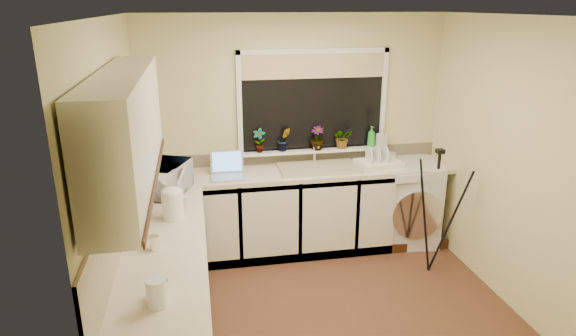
{
  "coord_description": "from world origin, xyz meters",
  "views": [
    {
      "loc": [
        -1.02,
        -3.54,
        2.53
      ],
      "look_at": [
        -0.24,
        0.55,
        1.15
      ],
      "focal_mm": 30.97,
      "sensor_mm": 36.0,
      "label": 1
    }
  ],
  "objects_px": {
    "steel_jar": "(154,243)",
    "cup_left": "(160,289)",
    "laptop": "(227,170)",
    "dish_rack": "(379,164)",
    "cup_back": "(391,157)",
    "plant_b": "(284,139)",
    "washing_machine": "(405,202)",
    "soap_bottle_clear": "(382,137)",
    "kettle": "(173,205)",
    "soap_bottle_green": "(371,136)",
    "plant_d": "(343,138)",
    "plant_c": "(317,138)",
    "glass_jug": "(156,293)",
    "plant_a": "(259,141)",
    "tripod": "(434,212)",
    "microwave": "(165,178)"
  },
  "relations": [
    {
      "from": "plant_d",
      "to": "plant_c",
      "type": "bearing_deg",
      "value": -177.56
    },
    {
      "from": "laptop",
      "to": "tripod",
      "type": "distance_m",
      "value": 2.05
    },
    {
      "from": "dish_rack",
      "to": "soap_bottle_green",
      "type": "relative_size",
      "value": 1.97
    },
    {
      "from": "laptop",
      "to": "soap_bottle_green",
      "type": "height_order",
      "value": "soap_bottle_green"
    },
    {
      "from": "plant_a",
      "to": "plant_d",
      "type": "bearing_deg",
      "value": 0.33
    },
    {
      "from": "steel_jar",
      "to": "microwave",
      "type": "bearing_deg",
      "value": 88.48
    },
    {
      "from": "tripod",
      "to": "microwave",
      "type": "bearing_deg",
      "value": -162.48
    },
    {
      "from": "plant_c",
      "to": "soap_bottle_green",
      "type": "xyz_separation_m",
      "value": [
        0.61,
        0.02,
        -0.01
      ]
    },
    {
      "from": "kettle",
      "to": "plant_a",
      "type": "distance_m",
      "value": 1.48
    },
    {
      "from": "steel_jar",
      "to": "washing_machine",
      "type": "bearing_deg",
      "value": 30.77
    },
    {
      "from": "glass_jug",
      "to": "plant_c",
      "type": "relative_size",
      "value": 0.66
    },
    {
      "from": "washing_machine",
      "to": "plant_d",
      "type": "height_order",
      "value": "plant_d"
    },
    {
      "from": "glass_jug",
      "to": "soap_bottle_green",
      "type": "xyz_separation_m",
      "value": [
        2.14,
        2.44,
        0.18
      ]
    },
    {
      "from": "tripod",
      "to": "plant_b",
      "type": "xyz_separation_m",
      "value": [
        -1.3,
        0.91,
        0.55
      ]
    },
    {
      "from": "steel_jar",
      "to": "cup_left",
      "type": "xyz_separation_m",
      "value": [
        0.07,
        -0.6,
        -0.0
      ]
    },
    {
      "from": "kettle",
      "to": "dish_rack",
      "type": "relative_size",
      "value": 0.51
    },
    {
      "from": "tripod",
      "to": "plant_d",
      "type": "xyz_separation_m",
      "value": [
        -0.66,
        0.91,
        0.53
      ]
    },
    {
      "from": "tripod",
      "to": "cup_left",
      "type": "height_order",
      "value": "tripod"
    },
    {
      "from": "dish_rack",
      "to": "soap_bottle_green",
      "type": "height_order",
      "value": "soap_bottle_green"
    },
    {
      "from": "microwave",
      "to": "cup_left",
      "type": "height_order",
      "value": "microwave"
    },
    {
      "from": "plant_a",
      "to": "cup_left",
      "type": "xyz_separation_m",
      "value": [
        -0.9,
        -2.33,
        -0.23
      ]
    },
    {
      "from": "dish_rack",
      "to": "cup_back",
      "type": "height_order",
      "value": "cup_back"
    },
    {
      "from": "washing_machine",
      "to": "laptop",
      "type": "xyz_separation_m",
      "value": [
        -1.94,
        -0.05,
        0.51
      ]
    },
    {
      "from": "steel_jar",
      "to": "cup_back",
      "type": "bearing_deg",
      "value": 34.11
    },
    {
      "from": "kettle",
      "to": "soap_bottle_green",
      "type": "relative_size",
      "value": 1.01
    },
    {
      "from": "plant_b",
      "to": "plant_d",
      "type": "xyz_separation_m",
      "value": [
        0.64,
        -0.01,
        -0.01
      ]
    },
    {
      "from": "washing_machine",
      "to": "laptop",
      "type": "relative_size",
      "value": 2.68
    },
    {
      "from": "washing_machine",
      "to": "dish_rack",
      "type": "xyz_separation_m",
      "value": [
        -0.35,
        -0.05,
        0.48
      ]
    },
    {
      "from": "washing_machine",
      "to": "plant_a",
      "type": "height_order",
      "value": "plant_a"
    },
    {
      "from": "dish_rack",
      "to": "soap_bottle_clear",
      "type": "relative_size",
      "value": 2.14
    },
    {
      "from": "steel_jar",
      "to": "cup_left",
      "type": "distance_m",
      "value": 0.61
    },
    {
      "from": "laptop",
      "to": "dish_rack",
      "type": "xyz_separation_m",
      "value": [
        1.58,
        0.0,
        -0.03
      ]
    },
    {
      "from": "glass_jug",
      "to": "plant_d",
      "type": "height_order",
      "value": "plant_d"
    },
    {
      "from": "plant_a",
      "to": "plant_c",
      "type": "bearing_deg",
      "value": -0.65
    },
    {
      "from": "soap_bottle_clear",
      "to": "cup_back",
      "type": "bearing_deg",
      "value": -50.44
    },
    {
      "from": "glass_jug",
      "to": "laptop",
      "type": "bearing_deg",
      "value": 75.71
    },
    {
      "from": "plant_a",
      "to": "plant_c",
      "type": "relative_size",
      "value": 1.01
    },
    {
      "from": "microwave",
      "to": "plant_a",
      "type": "relative_size",
      "value": 1.97
    },
    {
      "from": "plant_c",
      "to": "soap_bottle_clear",
      "type": "height_order",
      "value": "plant_c"
    },
    {
      "from": "plant_d",
      "to": "soap_bottle_green",
      "type": "bearing_deg",
      "value": 1.05
    },
    {
      "from": "laptop",
      "to": "plant_d",
      "type": "height_order",
      "value": "plant_d"
    },
    {
      "from": "steel_jar",
      "to": "soap_bottle_green",
      "type": "relative_size",
      "value": 0.46
    },
    {
      "from": "laptop",
      "to": "cup_left",
      "type": "bearing_deg",
      "value": -102.2
    },
    {
      "from": "microwave",
      "to": "plant_d",
      "type": "relative_size",
      "value": 2.2
    },
    {
      "from": "kettle",
      "to": "washing_machine",
      "type": "bearing_deg",
      "value": 22.26
    },
    {
      "from": "washing_machine",
      "to": "plant_b",
      "type": "bearing_deg",
      "value": 177.15
    },
    {
      "from": "plant_a",
      "to": "soap_bottle_green",
      "type": "distance_m",
      "value": 1.23
    },
    {
      "from": "dish_rack",
      "to": "plant_b",
      "type": "relative_size",
      "value": 1.76
    },
    {
      "from": "glass_jug",
      "to": "cup_left",
      "type": "height_order",
      "value": "glass_jug"
    },
    {
      "from": "plant_b",
      "to": "soap_bottle_green",
      "type": "distance_m",
      "value": 0.97
    }
  ]
}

